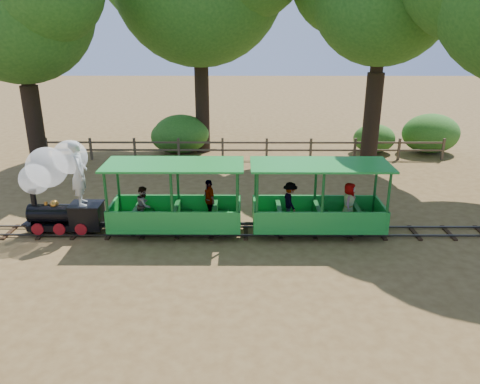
{
  "coord_description": "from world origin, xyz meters",
  "views": [
    {
      "loc": [
        -0.11,
        -12.62,
        5.84
      ],
      "look_at": [
        -0.17,
        0.5,
        1.12
      ],
      "focal_mm": 35.0,
      "sensor_mm": 36.0,
      "label": 1
    }
  ],
  "objects_px": {
    "locomotive": "(57,180)",
    "carriage_rear": "(317,207)",
    "carriage_front": "(176,207)",
    "fence": "(245,147)"
  },
  "relations": [
    {
      "from": "locomotive",
      "to": "fence",
      "type": "xyz_separation_m",
      "value": [
        5.42,
        7.94,
        -1.04
      ]
    },
    {
      "from": "carriage_front",
      "to": "fence",
      "type": "bearing_deg",
      "value": 75.73
    },
    {
      "from": "carriage_rear",
      "to": "fence",
      "type": "xyz_separation_m",
      "value": [
        -2.07,
        7.99,
        -0.25
      ]
    },
    {
      "from": "locomotive",
      "to": "carriage_front",
      "type": "distance_m",
      "value": 3.48
    },
    {
      "from": "locomotive",
      "to": "carriage_rear",
      "type": "distance_m",
      "value": 7.53
    },
    {
      "from": "locomotive",
      "to": "carriage_front",
      "type": "relative_size",
      "value": 0.73
    },
    {
      "from": "carriage_rear",
      "to": "fence",
      "type": "bearing_deg",
      "value": 104.53
    },
    {
      "from": "carriage_front",
      "to": "carriage_rear",
      "type": "distance_m",
      "value": 4.1
    },
    {
      "from": "locomotive",
      "to": "carriage_rear",
      "type": "height_order",
      "value": "locomotive"
    },
    {
      "from": "carriage_front",
      "to": "carriage_rear",
      "type": "height_order",
      "value": "same"
    }
  ]
}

